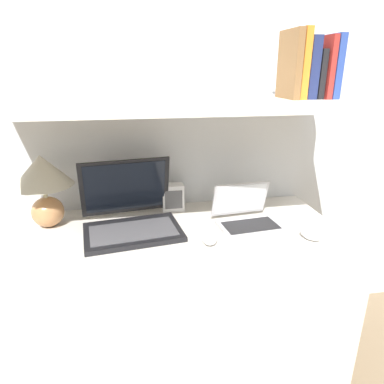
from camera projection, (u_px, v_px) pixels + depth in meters
The scene contains 16 objects.
wall_back at pixel (164, 103), 1.59m from camera, with size 6.00×0.05×2.40m.
desk at pixel (178, 305), 1.52m from camera, with size 1.35×0.64×0.72m.
back_riser at pixel (168, 223), 1.75m from camera, with size 1.35×0.04×1.21m.
shelf at pixel (172, 104), 1.29m from camera, with size 1.35×0.57×0.03m.
table_lamp at pixel (43, 180), 1.39m from camera, with size 0.24×0.24×0.31m.
laptop_large at pixel (130, 216), 1.41m from camera, with size 0.42×0.38×0.28m.
laptop_small at pixel (247, 217), 1.44m from camera, with size 0.27×0.25×0.17m.
computer_mouse at pixel (209, 238), 1.31m from camera, with size 0.07×0.11×0.04m.
second_mouse at pixel (311, 234), 1.34m from camera, with size 0.09×0.11×0.04m.
router_box at pixel (173, 197), 1.60m from camera, with size 0.10×0.07×0.12m.
book_blue at pixel (330, 67), 1.35m from camera, with size 0.03×0.15×0.24m.
book_red at pixel (323, 68), 1.35m from camera, with size 0.02×0.15×0.23m.
book_black at pixel (315, 74), 1.35m from camera, with size 0.02×0.13×0.18m.
book_navy at pixel (307, 68), 1.34m from camera, with size 0.04×0.13×0.23m.
book_orange at pixel (298, 64), 1.32m from camera, with size 0.03×0.15×0.26m.
book_brown at pixel (289, 65), 1.32m from camera, with size 0.03×0.17×0.25m.
Camera 1 is at (-0.16, -0.93, 1.35)m, focal length 32.00 mm.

